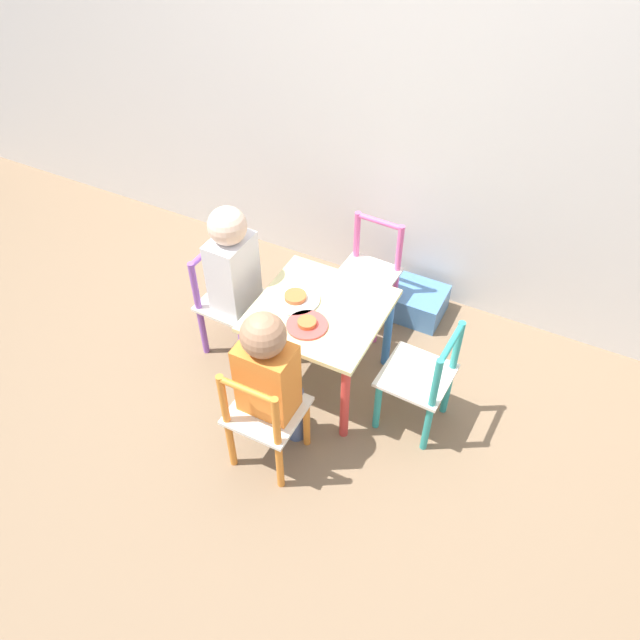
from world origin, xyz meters
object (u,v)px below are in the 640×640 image
plate_left (295,298)px  storage_bin (417,303)px  chair_pink (368,276)px  child_left (236,273)px  child_front (270,374)px  chair_purple (229,303)px  chair_orange (264,418)px  chair_teal (422,380)px  plate_front (307,324)px  kids_table (320,322)px

plate_left → storage_bin: bearing=59.9°
chair_pink → child_left: bearing=-130.7°
child_left → child_front: 0.56m
chair_purple → chair_orange: 0.65m
chair_teal → plate_left: 0.59m
chair_purple → plate_front: chair_purple is taller
kids_table → chair_teal: 0.46m
chair_teal → plate_left: size_ratio=2.64×
chair_orange → chair_purple: bearing=-45.9°
chair_purple → chair_orange: bearing=-134.1°
child_front → plate_left: bearing=-74.4°
child_front → storage_bin: 1.07m
chair_orange → kids_table: bearing=-90.0°
chair_teal → child_front: (-0.45, -0.37, 0.18)m
chair_teal → chair_orange: bearing=-43.5°
child_front → kids_table: bearing=-90.0°
chair_pink → child_left: 0.63m
chair_pink → storage_bin: 0.31m
storage_bin → plate_front: bearing=-108.3°
chair_teal → plate_left: chair_teal is taller
chair_purple → chair_teal: bearing=-90.6°
kids_table → chair_pink: chair_pink is taller
child_left → storage_bin: (0.62, 0.57, -0.38)m
kids_table → storage_bin: (0.23, 0.59, -0.28)m
kids_table → chair_purple: size_ratio=0.97×
chair_teal → plate_front: size_ratio=3.23×
chair_purple → chair_teal: 0.91m
chair_teal → chair_pink: size_ratio=1.00×
chair_teal → storage_bin: (-0.22, 0.61, -0.19)m
storage_bin → child_left: bearing=-137.4°
kids_table → chair_purple: bearing=178.2°
chair_purple → chair_pink: size_ratio=1.00×
chair_orange → plate_front: size_ratio=3.23×
child_front → plate_left: 0.41m
child_front → chair_pink: bearing=-91.2°
chair_orange → child_left: 0.64m
child_left → plate_front: bearing=-105.5°
kids_table → chair_pink: 0.46m
child_left → chair_pink: bearing=-41.2°
chair_teal → child_front: 0.61m
kids_table → chair_purple: (-0.45, 0.01, -0.10)m
child_left → plate_front: (0.39, -0.12, -0.02)m
chair_pink → child_left: size_ratio=0.68×
chair_teal → child_left: (-0.85, 0.04, 0.20)m
chair_purple → child_left: (0.06, -0.00, 0.20)m
child_left → storage_bin: child_left is taller
child_left → chair_orange: bearing=-138.1°
plate_left → child_front: bearing=-74.3°
kids_table → plate_front: 0.14m
chair_pink → plate_front: bearing=-89.6°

